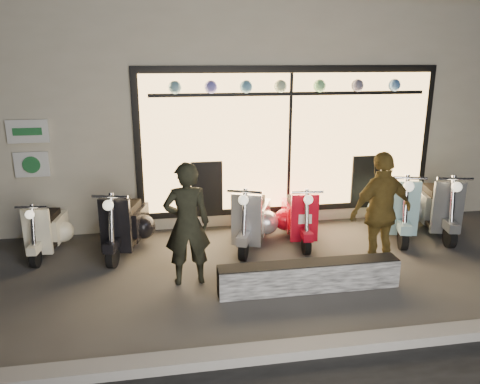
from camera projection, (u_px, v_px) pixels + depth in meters
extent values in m
plane|color=#383533|center=(269.00, 271.00, 6.84)|extent=(40.00, 40.00, 0.00)
cube|color=slate|center=(313.00, 348.00, 4.93)|extent=(40.00, 0.25, 0.12)
cube|color=beige|center=(222.00, 102.00, 11.02)|extent=(10.00, 6.00, 4.00)
cube|color=black|center=(221.00, 7.00, 10.44)|extent=(10.20, 6.20, 0.20)
cube|color=black|center=(289.00, 141.00, 8.41)|extent=(5.45, 0.06, 2.65)
cube|color=#FFBF6B|center=(289.00, 142.00, 8.38)|extent=(5.20, 0.04, 2.40)
cube|color=black|center=(291.00, 94.00, 8.10)|extent=(4.90, 0.06, 0.06)
cube|color=white|center=(28.00, 131.00, 7.59)|extent=(0.65, 0.04, 0.38)
cube|color=white|center=(32.00, 164.00, 7.75)|extent=(0.55, 0.04, 0.42)
cube|color=black|center=(309.00, 276.00, 6.23)|extent=(2.44, 0.28, 0.40)
cylinder|color=black|center=(243.00, 250.00, 7.16)|extent=(0.23, 0.36, 0.35)
cylinder|color=black|center=(256.00, 227.00, 8.12)|extent=(0.25, 0.37, 0.35)
cube|color=#BBBCC1|center=(246.00, 220.00, 7.25)|extent=(0.46, 0.24, 0.84)
cube|color=#BBBCC1|center=(255.00, 217.00, 7.97)|extent=(0.67, 0.83, 0.47)
cube|color=black|center=(254.00, 203.00, 7.79)|extent=(0.48, 0.64, 0.12)
sphere|color=#FFF2CC|center=(243.00, 200.00, 6.93)|extent=(0.20, 0.20, 0.15)
cylinder|color=black|center=(306.00, 245.00, 7.37)|extent=(0.12, 0.33, 0.33)
cylinder|color=black|center=(294.00, 224.00, 8.29)|extent=(0.14, 0.33, 0.33)
cube|color=red|center=(304.00, 218.00, 7.46)|extent=(0.44, 0.11, 0.79)
cube|color=red|center=(296.00, 215.00, 8.14)|extent=(0.46, 0.70, 0.44)
cube|color=black|center=(298.00, 202.00, 7.98)|extent=(0.31, 0.56, 0.11)
sphere|color=#FFF2CC|center=(308.00, 200.00, 7.16)|extent=(0.16, 0.16, 0.14)
cylinder|color=black|center=(113.00, 256.00, 6.91)|extent=(0.19, 0.36, 0.35)
cylinder|color=black|center=(133.00, 232.00, 7.89)|extent=(0.21, 0.37, 0.35)
cube|color=black|center=(115.00, 226.00, 7.01)|extent=(0.47, 0.19, 0.84)
cube|color=black|center=(131.00, 222.00, 7.73)|extent=(0.59, 0.80, 0.47)
cube|color=black|center=(128.00, 207.00, 7.56)|extent=(0.42, 0.63, 0.12)
sphere|color=#FFF2CC|center=(108.00, 205.00, 6.68)|extent=(0.19, 0.19, 0.15)
cylinder|color=black|center=(36.00, 258.00, 6.92)|extent=(0.12, 0.30, 0.30)
cylinder|color=black|center=(55.00, 236.00, 7.76)|extent=(0.14, 0.31, 0.30)
cube|color=beige|center=(37.00, 232.00, 7.00)|extent=(0.41, 0.11, 0.72)
cube|color=beige|center=(52.00, 228.00, 7.63)|extent=(0.43, 0.65, 0.40)
cube|color=black|center=(48.00, 215.00, 7.47)|extent=(0.30, 0.51, 0.10)
sphere|color=#FFF2CC|center=(30.00, 215.00, 6.73)|extent=(0.14, 0.14, 0.13)
cylinder|color=black|center=(403.00, 238.00, 7.55)|extent=(0.22, 0.40, 0.38)
cylinder|color=black|center=(391.00, 216.00, 8.62)|extent=(0.24, 0.40, 0.38)
cube|color=#89BCC2|center=(403.00, 208.00, 7.66)|extent=(0.52, 0.23, 0.92)
cube|color=#89BCC2|center=(393.00, 206.00, 8.45)|extent=(0.68, 0.89, 0.52)
cube|color=black|center=(396.00, 191.00, 8.26)|extent=(0.49, 0.69, 0.13)
sphere|color=#FFF2CC|center=(409.00, 186.00, 7.30)|extent=(0.21, 0.21, 0.17)
cylinder|color=black|center=(450.00, 237.00, 7.64)|extent=(0.19, 0.38, 0.37)
cylinder|color=black|center=(428.00, 215.00, 8.69)|extent=(0.21, 0.39, 0.37)
cube|color=#575B5E|center=(448.00, 208.00, 7.75)|extent=(0.51, 0.18, 0.89)
cube|color=#575B5E|center=(431.00, 205.00, 8.52)|extent=(0.61, 0.84, 0.50)
cube|color=black|center=(435.00, 191.00, 8.33)|extent=(0.43, 0.66, 0.13)
sphere|color=#FFF2CC|center=(457.00, 187.00, 7.40)|extent=(0.20, 0.20, 0.16)
imported|color=black|center=(187.00, 224.00, 6.27)|extent=(0.64, 0.43, 1.71)
imported|color=brown|center=(381.00, 212.00, 6.71)|extent=(1.10, 0.65, 1.75)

